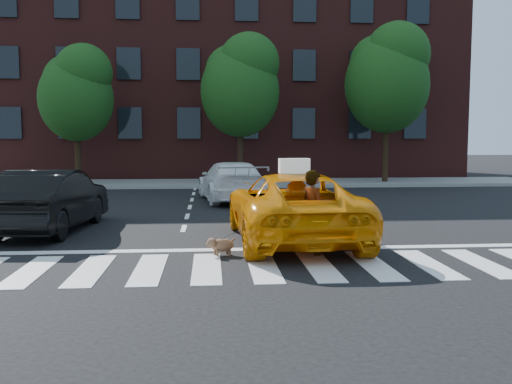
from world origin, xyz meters
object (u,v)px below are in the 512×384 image
at_px(tree_right, 388,74).
at_px(white_suv, 231,181).
at_px(woman, 313,212).
at_px(tree_mid, 241,82).
at_px(tree_left, 77,90).
at_px(taxi, 293,207).
at_px(dog, 220,245).
at_px(black_sedan, 50,200).

height_order(tree_right, white_suv, tree_right).
relative_size(tree_right, woman, 4.64).
bearing_deg(tree_mid, tree_left, 180.00).
distance_m(tree_left, taxi, 16.89).
xyz_separation_m(tree_right, woman, (-6.46, -15.95, -4.43)).
height_order(tree_mid, dog, tree_mid).
distance_m(taxi, woman, 1.47).
distance_m(tree_right, dog, 18.64).
bearing_deg(white_suv, woman, 90.51).
bearing_deg(tree_right, black_sedan, -134.16).
distance_m(tree_mid, black_sedan, 14.40).
bearing_deg(white_suv, tree_mid, -103.25).
distance_m(tree_mid, white_suv, 7.77).
height_order(taxi, dog, taxi).
bearing_deg(white_suv, tree_right, -146.76).
height_order(tree_mid, taxi, tree_mid).
relative_size(tree_right, taxi, 1.41).
height_order(tree_right, taxi, tree_right).
bearing_deg(tree_left, dog, -68.66).
bearing_deg(dog, white_suv, 61.78).
distance_m(black_sedan, white_suv, 7.74).
bearing_deg(taxi, dog, 39.12).
distance_m(taxi, white_suv, 8.03).
xyz_separation_m(tree_right, dog, (-8.28, -15.92, -5.05)).
distance_m(tree_left, black_sedan, 13.42).
xyz_separation_m(tree_left, woman, (8.05, -15.95, -3.61)).
relative_size(tree_left, tree_mid, 0.92).
height_order(tree_mid, tree_right, tree_right).
bearing_deg(taxi, white_suv, -84.43).
height_order(taxi, black_sedan, black_sedan).
bearing_deg(white_suv, tree_left, -50.97).
height_order(tree_right, black_sedan, tree_right).
bearing_deg(tree_right, tree_left, 180.00).
distance_m(tree_mid, dog, 16.63).
distance_m(tree_right, woman, 17.77).
distance_m(tree_left, tree_mid, 7.51).
height_order(tree_left, taxi, tree_left).
xyz_separation_m(black_sedan, white_suv, (4.65, 6.19, -0.05)).
relative_size(black_sedan, dog, 7.71).
bearing_deg(woman, taxi, -15.74).
distance_m(woman, dog, 1.93).
bearing_deg(tree_left, black_sedan, -80.44).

